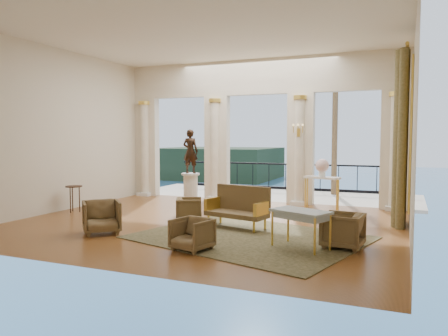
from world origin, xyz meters
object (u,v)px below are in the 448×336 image
at_px(armchair_a, 102,215).
at_px(side_table, 74,190).
at_px(settee, 239,207).
at_px(pedestal, 191,191).
at_px(armchair_b, 192,233).
at_px(armchair_c, 342,229).
at_px(game_table, 301,214).
at_px(armchair_d, 189,208).
at_px(statue, 190,151).
at_px(console_table, 322,182).

relative_size(armchair_a, side_table, 1.06).
relative_size(settee, pedestal, 1.49).
bearing_deg(armchair_a, armchair_b, -55.96).
relative_size(armchair_c, game_table, 0.61).
height_order(armchair_a, armchair_b, armchair_a).
bearing_deg(armchair_a, pedestal, 42.34).
relative_size(armchair_d, settee, 0.41).
bearing_deg(settee, armchair_d, -178.83).
bearing_deg(armchair_b, armchair_c, 39.65).
bearing_deg(statue, armchair_a, 84.24).
xyz_separation_m(armchair_d, console_table, (2.72, 2.93, 0.47)).
distance_m(armchair_d, game_table, 3.58).
relative_size(settee, side_table, 2.10).
height_order(armchair_c, side_table, same).
height_order(armchair_b, side_table, side_table).
bearing_deg(armchair_c, armchair_d, -102.56).
xyz_separation_m(armchair_b, armchair_d, (-1.36, 2.53, -0.01)).
xyz_separation_m(armchair_b, side_table, (-4.84, 2.39, 0.30)).
bearing_deg(armchair_d, statue, -0.35).
height_order(armchair_b, armchair_d, armchair_b).
bearing_deg(settee, game_table, -24.93).
relative_size(armchair_d, game_table, 0.53).
xyz_separation_m(armchair_a, game_table, (4.23, 0.35, 0.26)).
xyz_separation_m(game_table, side_table, (-6.63, 1.52, -0.02)).
xyz_separation_m(armchair_b, statue, (-2.18, 4.21, 1.33)).
xyz_separation_m(game_table, statue, (-3.97, 3.33, 1.01)).
relative_size(armchair_c, side_table, 1.00).
bearing_deg(armchair_c, pedestal, -116.44).
distance_m(armchair_a, pedestal, 3.69).
relative_size(armchair_b, console_table, 0.61).
xyz_separation_m(settee, pedestal, (-2.25, 1.98, 0.02)).
xyz_separation_m(statue, side_table, (-2.66, -1.82, -1.03)).
bearing_deg(game_table, armchair_c, 50.51).
relative_size(armchair_b, pedestal, 0.63).
distance_m(settee, console_table, 3.49).
relative_size(armchair_d, pedestal, 0.61).
bearing_deg(statue, console_table, -162.35).
relative_size(pedestal, console_table, 0.97).
bearing_deg(pedestal, console_table, 19.45).
bearing_deg(console_table, armchair_b, -87.25).
bearing_deg(side_table, armchair_c, -8.99).
distance_m(armchair_b, armchair_d, 2.87).
bearing_deg(armchair_d, armchair_a, 125.45).
xyz_separation_m(statue, console_table, (3.54, 1.25, -0.87)).
distance_m(armchair_a, armchair_b, 2.49).
distance_m(settee, statue, 3.22).
bearing_deg(armchair_c, settee, -106.25).
distance_m(armchair_a, settee, 3.03).
height_order(game_table, side_table, side_table).
height_order(armchair_d, pedestal, pedestal).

